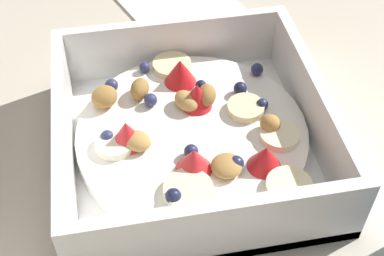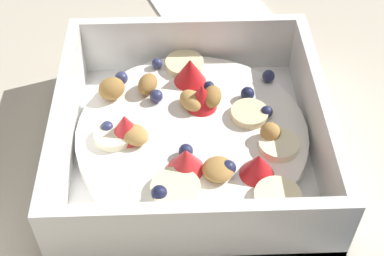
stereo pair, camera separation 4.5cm
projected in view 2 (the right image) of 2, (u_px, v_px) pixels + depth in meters
ground_plane at (202, 139)px, 0.48m from camera, size 2.40×2.40×0.00m
fruit_bowl at (192, 135)px, 0.46m from camera, size 0.22×0.22×0.07m
folded_napkin at (208, 3)px, 0.63m from camera, size 0.16×0.16×0.01m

